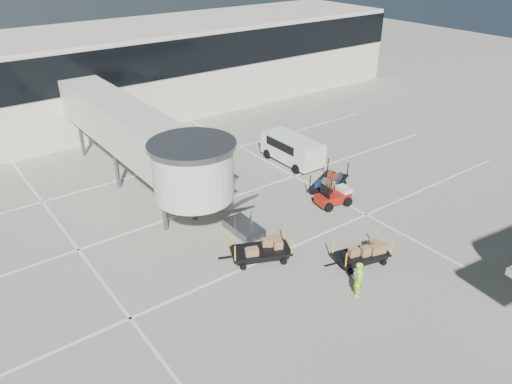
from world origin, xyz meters
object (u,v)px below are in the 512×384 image
suitcase_cart (329,182)px  box_cart_far (258,250)px  box_cart_near (358,254)px  minivan (291,147)px  baggage_tug (334,197)px  ground_worker (359,279)px

suitcase_cart → box_cart_far: bearing=178.4°
suitcase_cart → box_cart_near: bearing=-148.1°
box_cart_near → suitcase_cart: bearing=70.4°
suitcase_cart → box_cart_far: (-8.86, -3.70, -0.00)m
suitcase_cart → minivan: 5.35m
baggage_tug → minivan: size_ratio=0.46×
ground_worker → suitcase_cart: bearing=19.3°
baggage_tug → box_cart_near: (-3.59, -5.46, 0.02)m
box_cart_far → minivan: bearing=66.3°
box_cart_near → box_cart_far: bearing=153.9°
baggage_tug → ground_worker: ground_worker is taller
suitcase_cart → ground_worker: 11.24m
baggage_tug → suitcase_cart: size_ratio=0.60×
suitcase_cart → baggage_tug: bearing=-149.6°
box_cart_far → box_cart_near: bearing=-16.2°
box_cart_near → box_cart_far: 5.34m
suitcase_cart → box_cart_far: suitcase_cart is taller
baggage_tug → box_cart_far: size_ratio=0.62×
baggage_tug → box_cart_far: (-7.66, -2.01, 0.02)m
suitcase_cart → ground_worker: ground_worker is taller
baggage_tug → minivan: bearing=80.5°
suitcase_cart → minivan: (0.98, 5.23, 0.62)m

